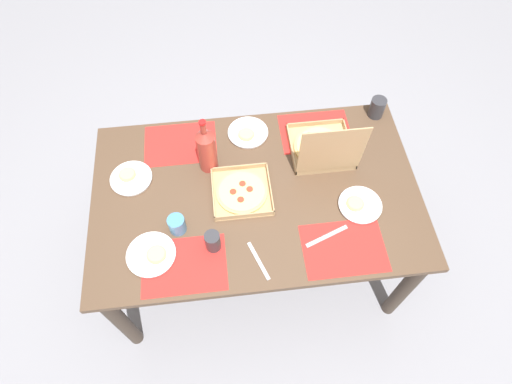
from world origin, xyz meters
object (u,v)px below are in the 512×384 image
(pizza_box_edge_far, at_px, (242,192))
(cup_spare, at_px, (377,108))
(soda_bottle, at_px, (207,149))
(plate_near_left, at_px, (152,255))
(plate_near_right, at_px, (248,133))
(cup_clear_left, at_px, (177,224))
(cup_red, at_px, (213,241))
(plate_middle, at_px, (131,178))
(pizza_box_center, at_px, (323,148))
(plate_far_left, at_px, (360,205))

(pizza_box_edge_far, bearing_deg, cup_spare, -151.61)
(cup_spare, bearing_deg, soda_bottle, 14.38)
(plate_near_left, distance_m, plate_near_right, 0.79)
(cup_spare, relative_size, cup_clear_left, 1.27)
(pizza_box_edge_far, height_order, cup_spare, cup_spare)
(pizza_box_edge_far, xyz_separation_m, cup_red, (0.15, 0.26, 0.04))
(plate_near_right, distance_m, cup_red, 0.65)
(plate_near_left, relative_size, plate_middle, 1.07)
(pizza_box_center, relative_size, plate_near_right, 1.63)
(pizza_box_edge_far, relative_size, cup_red, 2.68)
(pizza_box_edge_far, height_order, cup_red, cup_red)
(plate_near_left, distance_m, plate_far_left, 0.96)
(pizza_box_center, height_order, plate_middle, pizza_box_center)
(pizza_box_edge_far, distance_m, cup_red, 0.30)
(plate_near_right, xyz_separation_m, cup_clear_left, (0.37, 0.51, 0.03))
(pizza_box_center, bearing_deg, plate_far_left, 110.10)
(pizza_box_center, distance_m, cup_clear_left, 0.79)
(pizza_box_edge_far, xyz_separation_m, plate_near_left, (0.41, 0.27, -0.00))
(cup_clear_left, bearing_deg, cup_red, 145.79)
(pizza_box_center, relative_size, plate_near_left, 1.58)
(plate_near_right, distance_m, cup_clear_left, 0.63)
(pizza_box_center, bearing_deg, soda_bottle, 0.59)
(cup_red, bearing_deg, cup_spare, -143.56)
(plate_middle, bearing_deg, pizza_box_center, -177.41)
(plate_near_right, xyz_separation_m, plate_far_left, (-0.46, 0.48, 0.00))
(plate_middle, distance_m, cup_clear_left, 0.37)
(soda_bottle, bearing_deg, cup_spare, -165.62)
(pizza_box_center, distance_m, cup_spare, 0.40)
(pizza_box_center, bearing_deg, cup_clear_left, 25.13)
(plate_far_left, distance_m, cup_spare, 0.58)
(soda_bottle, xyz_separation_m, cup_spare, (-0.89, -0.23, -0.08))
(soda_bottle, bearing_deg, plate_near_left, 58.60)
(plate_far_left, bearing_deg, pizza_box_center, -69.90)
(plate_middle, relative_size, cup_red, 1.96)
(pizza_box_edge_far, xyz_separation_m, plate_near_right, (-0.07, -0.35, -0.00))
(pizza_box_center, distance_m, soda_bottle, 0.56)
(soda_bottle, xyz_separation_m, cup_red, (0.01, 0.43, -0.08))
(cup_red, bearing_deg, plate_near_left, 2.66)
(plate_near_left, bearing_deg, plate_near_right, -127.96)
(cup_spare, xyz_separation_m, cup_clear_left, (1.05, 0.56, -0.01))
(plate_near_right, distance_m, cup_spare, 0.68)
(plate_far_left, xyz_separation_m, cup_spare, (-0.22, -0.54, 0.04))
(plate_middle, relative_size, plate_near_right, 0.97)
(cup_spare, bearing_deg, cup_clear_left, 28.06)
(pizza_box_edge_far, distance_m, cup_spare, 0.85)
(plate_near_left, xyz_separation_m, soda_bottle, (-0.27, -0.45, 0.12))
(plate_far_left, xyz_separation_m, cup_red, (0.68, 0.13, 0.04))
(plate_far_left, bearing_deg, plate_near_left, 8.28)
(pizza_box_center, relative_size, soda_bottle, 1.04)
(pizza_box_edge_far, bearing_deg, plate_far_left, 166.00)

